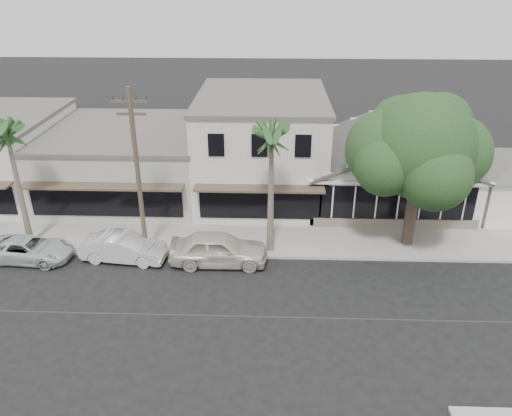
{
  "coord_description": "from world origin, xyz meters",
  "views": [
    {
      "loc": [
        -2.27,
        -17.78,
        13.94
      ],
      "look_at": [
        -3.11,
        6.0,
        2.46
      ],
      "focal_mm": 35.0,
      "sensor_mm": 36.0,
      "label": 1
    }
  ],
  "objects_px": {
    "car_0": "(219,249)",
    "car_2": "(29,249)",
    "utility_pole": "(138,171)",
    "shade_tree": "(418,148)",
    "car_1": "(124,248)"
  },
  "relations": [
    {
      "from": "utility_pole",
      "to": "shade_tree",
      "type": "xyz_separation_m",
      "value": [
        14.19,
        1.69,
        0.8
      ]
    },
    {
      "from": "car_0",
      "to": "utility_pole",
      "type": "bearing_deg",
      "value": 78.23
    },
    {
      "from": "car_0",
      "to": "car_2",
      "type": "bearing_deg",
      "value": 89.56
    },
    {
      "from": "utility_pole",
      "to": "shade_tree",
      "type": "height_order",
      "value": "utility_pole"
    },
    {
      "from": "car_2",
      "to": "shade_tree",
      "type": "distance_m",
      "value": 20.93
    },
    {
      "from": "utility_pole",
      "to": "car_2",
      "type": "xyz_separation_m",
      "value": [
        -5.99,
        -0.8,
        -4.16
      ]
    },
    {
      "from": "car_1",
      "to": "shade_tree",
      "type": "bearing_deg",
      "value": -75.22
    },
    {
      "from": "car_2",
      "to": "car_0",
      "type": "bearing_deg",
      "value": -85.88
    },
    {
      "from": "utility_pole",
      "to": "shade_tree",
      "type": "bearing_deg",
      "value": 6.79
    },
    {
      "from": "utility_pole",
      "to": "car_2",
      "type": "distance_m",
      "value": 7.34
    },
    {
      "from": "shade_tree",
      "to": "utility_pole",
      "type": "bearing_deg",
      "value": -173.21
    },
    {
      "from": "utility_pole",
      "to": "car_1",
      "type": "bearing_deg",
      "value": -146.7
    },
    {
      "from": "utility_pole",
      "to": "car_1",
      "type": "relative_size",
      "value": 2.03
    },
    {
      "from": "car_1",
      "to": "shade_tree",
      "type": "relative_size",
      "value": 0.52
    },
    {
      "from": "utility_pole",
      "to": "car_0",
      "type": "distance_m",
      "value": 5.67
    }
  ]
}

